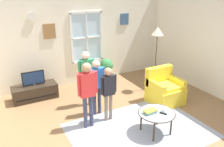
# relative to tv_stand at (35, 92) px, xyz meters

# --- Properties ---
(ground_plane) EXTENTS (6.51, 6.71, 0.02)m
(ground_plane) POSITION_rel_tv_stand_xyz_m (1.30, -2.53, -0.20)
(ground_plane) COLOR olive
(back_wall) EXTENTS (5.91, 0.17, 2.93)m
(back_wall) POSITION_rel_tv_stand_xyz_m (1.31, 0.58, 1.27)
(back_wall) COLOR silver
(back_wall) RESTS_ON ground_plane
(area_rug) EXTENTS (2.76, 1.99, 0.01)m
(area_rug) POSITION_rel_tv_stand_xyz_m (1.58, -2.49, -0.19)
(area_rug) COLOR #999EAD
(area_rug) RESTS_ON ground_plane
(tv_stand) EXTENTS (1.12, 0.48, 0.38)m
(tv_stand) POSITION_rel_tv_stand_xyz_m (0.00, 0.00, 0.00)
(tv_stand) COLOR #2D2319
(tv_stand) RESTS_ON ground_plane
(television) EXTENTS (0.55, 0.08, 0.38)m
(television) POSITION_rel_tv_stand_xyz_m (0.00, -0.00, 0.39)
(television) COLOR #4C4C4C
(television) RESTS_ON tv_stand
(armchair) EXTENTS (0.76, 0.74, 0.87)m
(armchair) POSITION_rel_tv_stand_xyz_m (2.84, -1.73, 0.14)
(armchair) COLOR yellow
(armchair) RESTS_ON ground_plane
(coffee_table) EXTENTS (0.74, 0.74, 0.46)m
(coffee_table) POSITION_rel_tv_stand_xyz_m (1.82, -2.69, 0.24)
(coffee_table) COLOR #99B2B7
(coffee_table) RESTS_ON ground_plane
(book_stack) EXTENTS (0.26, 0.16, 0.08)m
(book_stack) POSITION_rel_tv_stand_xyz_m (1.70, -2.64, 0.31)
(book_stack) COLOR #4FA66C
(book_stack) RESTS_ON coffee_table
(cup) EXTENTS (0.08, 0.08, 0.10)m
(cup) POSITION_rel_tv_stand_xyz_m (1.93, -2.74, 0.31)
(cup) COLOR white
(cup) RESTS_ON coffee_table
(remote_near_books) EXTENTS (0.10, 0.14, 0.02)m
(remote_near_books) POSITION_rel_tv_stand_xyz_m (1.91, -2.79, 0.28)
(remote_near_books) COLOR black
(remote_near_books) RESTS_ON coffee_table
(person_black_shirt) EXTENTS (0.37, 0.17, 1.22)m
(person_black_shirt) POSITION_rel_tv_stand_xyz_m (1.21, -1.81, 0.57)
(person_black_shirt) COLOR #726656
(person_black_shirt) RESTS_ON ground_plane
(person_red_shirt) EXTENTS (0.43, 0.19, 1.41)m
(person_red_shirt) POSITION_rel_tv_stand_xyz_m (0.72, -1.85, 0.69)
(person_red_shirt) COLOR #333851
(person_red_shirt) RESTS_ON ground_plane
(person_blue_shirt) EXTENTS (0.39, 0.18, 1.30)m
(person_blue_shirt) POSITION_rel_tv_stand_xyz_m (1.10, -1.45, 0.62)
(person_blue_shirt) COLOR #333851
(person_blue_shirt) RESTS_ON ground_plane
(person_green_shirt) EXTENTS (0.41, 0.19, 1.37)m
(person_green_shirt) POSITION_rel_tv_stand_xyz_m (1.07, -0.96, 0.67)
(person_green_shirt) COLOR #726656
(person_green_shirt) RESTS_ON ground_plane
(potted_plant_by_window) EXTENTS (0.40, 0.40, 0.74)m
(potted_plant_by_window) POSITION_rel_tv_stand_xyz_m (2.15, 0.12, 0.30)
(potted_plant_by_window) COLOR #9E6B4C
(potted_plant_by_window) RESTS_ON ground_plane
(floor_lamp) EXTENTS (0.32, 0.32, 1.78)m
(floor_lamp) POSITION_rel_tv_stand_xyz_m (3.10, -0.99, 1.30)
(floor_lamp) COLOR black
(floor_lamp) RESTS_ON ground_plane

